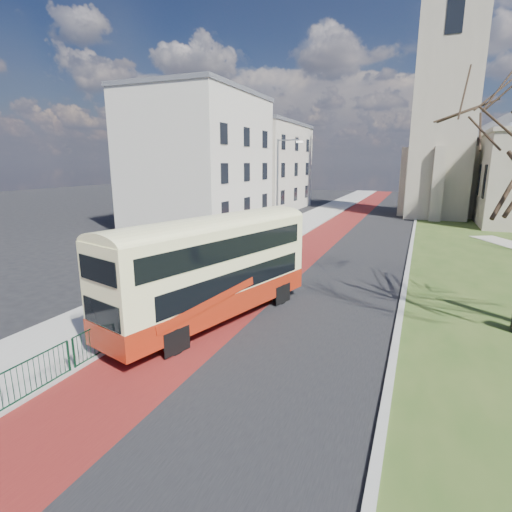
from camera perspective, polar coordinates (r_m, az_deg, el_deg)
The scene contains 12 objects.
ground at distance 16.04m, azimuth -3.48°, elevation -9.95°, with size 160.00×160.00×0.00m, color black.
road_carriageway at distance 34.19m, azimuth 13.64°, elevation 2.24°, with size 9.00×120.00×0.01m, color black.
bus_lane at distance 34.69m, azimuth 9.24°, elevation 2.60°, with size 3.40×120.00×0.01m, color #591414.
pavement_west at distance 35.72m, azimuth 3.29°, elevation 3.14°, with size 4.00×120.00×0.12m, color gray.
kerb_west at distance 35.12m, azimuth 6.38°, elevation 2.92°, with size 0.25×120.00×0.13m, color #999993.
kerb_east at distance 35.78m, azimuth 21.44°, elevation 2.27°, with size 0.25×80.00×0.13m, color #999993.
pedestrian_railing at distance 20.48m, azimuth -6.06°, elevation -3.16°, with size 0.07×24.00×1.12m.
gothic_church at distance 52.04m, azimuth 30.74°, elevation 19.02°, with size 16.38×18.00×40.00m.
street_block_near at distance 40.76m, azimuth -7.98°, elevation 13.40°, with size 10.30×14.30×13.00m.
street_block_far at distance 55.18m, azimuth 0.63°, elevation 12.67°, with size 10.30×16.30×11.50m.
streetlamp at distance 33.11m, azimuth 3.32°, elevation 10.25°, with size 2.13×0.18×8.00m.
bus at distance 15.91m, azimuth -6.14°, elevation -1.29°, with size 4.82×10.04×4.10m.
Camera 1 is at (6.50, -13.23, 6.31)m, focal length 28.00 mm.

